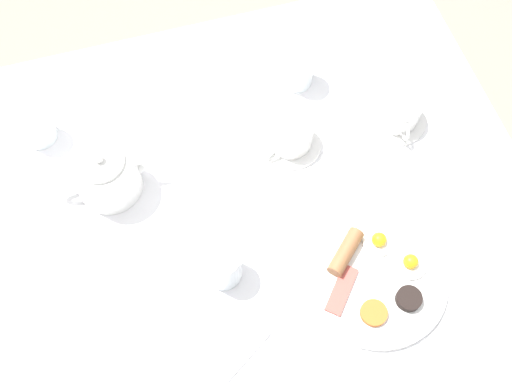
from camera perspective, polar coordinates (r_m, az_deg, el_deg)
ground_plane at (r=1.85m, az=-0.00°, el=-10.37°), size 8.00×8.00×0.00m
table at (r=1.24m, az=-0.00°, el=-1.88°), size 1.08×0.92×0.73m
breakfast_plate at (r=1.12m, az=11.25°, el=-7.81°), size 0.26×0.26×0.04m
teapot_near at (r=1.17m, az=-14.15°, el=1.60°), size 0.21×0.12×0.12m
teacup_with_saucer_left at (r=1.27m, az=13.35°, el=7.35°), size 0.13×0.13×0.06m
teacup_with_saucer_right at (r=1.21m, az=3.30°, el=5.35°), size 0.13×0.13×0.06m
water_glass_tall at (r=1.28m, az=-20.35°, el=6.03°), size 0.07×0.07×0.09m
water_glass_short at (r=1.28m, az=3.98°, el=11.82°), size 0.07×0.07×0.10m
wine_glass_spare at (r=1.07m, az=-3.19°, el=-6.99°), size 0.07×0.07×0.09m
fork_by_plate at (r=1.12m, az=-13.21°, el=-9.73°), size 0.17×0.07×0.00m
knife_by_plate at (r=1.07m, az=-2.97°, el=-17.40°), size 0.20×0.13×0.00m
spoon_for_tea at (r=1.40m, az=11.86°, el=13.24°), size 0.13×0.08×0.00m
fork_spare at (r=1.25m, az=19.59°, el=0.14°), size 0.14×0.13×0.00m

